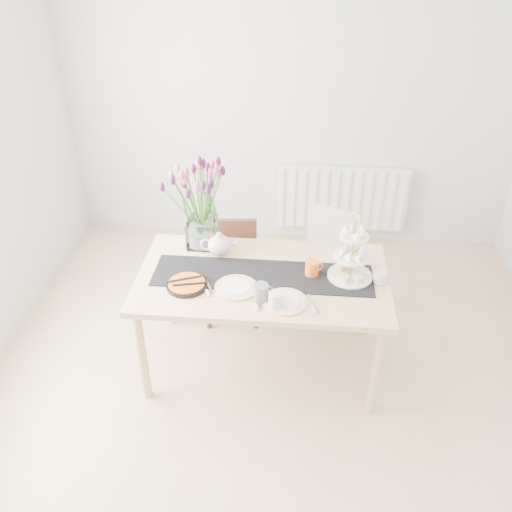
# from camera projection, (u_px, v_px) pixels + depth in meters

# --- Properties ---
(room_shell) EXTENTS (4.50, 4.50, 4.50)m
(room_shell) POSITION_uv_depth(u_px,v_px,m) (276.00, 240.00, 2.77)
(room_shell) COLOR tan
(room_shell) RESTS_ON ground
(radiator) EXTENTS (1.20, 0.08, 0.60)m
(radiator) POSITION_uv_depth(u_px,v_px,m) (342.00, 198.00, 5.02)
(radiator) COLOR white
(radiator) RESTS_ON room_shell
(dining_table) EXTENTS (1.60, 0.90, 0.75)m
(dining_table) POSITION_uv_depth(u_px,v_px,m) (263.00, 285.00, 3.50)
(dining_table) COLOR tan
(dining_table) RESTS_ON ground
(chair_brown) EXTENTS (0.43, 0.43, 0.76)m
(chair_brown) POSITION_uv_depth(u_px,v_px,m) (232.00, 263.00, 4.15)
(chair_brown) COLOR #3D1E16
(chair_brown) RESTS_ON ground
(chair_white) EXTENTS (0.54, 0.54, 0.83)m
(chair_white) POSITION_uv_depth(u_px,v_px,m) (327.00, 256.00, 4.14)
(chair_white) COLOR silver
(chair_white) RESTS_ON ground
(table_runner) EXTENTS (1.40, 0.35, 0.01)m
(table_runner) POSITION_uv_depth(u_px,v_px,m) (263.00, 275.00, 3.45)
(table_runner) COLOR black
(table_runner) RESTS_ON dining_table
(tulip_vase) EXTENTS (0.72, 0.72, 0.62)m
(tulip_vase) POSITION_uv_depth(u_px,v_px,m) (200.00, 193.00, 3.56)
(tulip_vase) COLOR silver
(tulip_vase) RESTS_ON dining_table
(cake_stand) EXTENTS (0.29, 0.29, 0.42)m
(cake_stand) POSITION_uv_depth(u_px,v_px,m) (351.00, 262.00, 3.38)
(cake_stand) COLOR gold
(cake_stand) RESTS_ON dining_table
(teapot) EXTENTS (0.25, 0.21, 0.17)m
(teapot) POSITION_uv_depth(u_px,v_px,m) (219.00, 245.00, 3.62)
(teapot) COLOR white
(teapot) RESTS_ON dining_table
(cream_jug) EXTENTS (0.10, 0.10, 0.08)m
(cream_jug) POSITION_uv_depth(u_px,v_px,m) (380.00, 277.00, 3.37)
(cream_jug) COLOR silver
(cream_jug) RESTS_ON dining_table
(tart_tin) EXTENTS (0.26, 0.26, 0.03)m
(tart_tin) POSITION_uv_depth(u_px,v_px,m) (187.00, 285.00, 3.35)
(tart_tin) COLOR black
(tart_tin) RESTS_ON dining_table
(mug_grey) EXTENTS (0.13, 0.13, 0.11)m
(mug_grey) POSITION_uv_depth(u_px,v_px,m) (261.00, 293.00, 3.21)
(mug_grey) COLOR slate
(mug_grey) RESTS_ON dining_table
(mug_white) EXTENTS (0.11, 0.11, 0.10)m
(mug_white) POSITION_uv_depth(u_px,v_px,m) (276.00, 300.00, 3.16)
(mug_white) COLOR silver
(mug_white) RESTS_ON dining_table
(mug_orange) EXTENTS (0.12, 0.12, 0.10)m
(mug_orange) POSITION_uv_depth(u_px,v_px,m) (312.00, 268.00, 3.43)
(mug_orange) COLOR orange
(mug_orange) RESTS_ON dining_table
(plate_left) EXTENTS (0.35, 0.35, 0.01)m
(plate_left) POSITION_uv_depth(u_px,v_px,m) (236.00, 288.00, 3.34)
(plate_left) COLOR white
(plate_left) RESTS_ON dining_table
(plate_right) EXTENTS (0.35, 0.35, 0.01)m
(plate_right) POSITION_uv_depth(u_px,v_px,m) (285.00, 302.00, 3.22)
(plate_right) COLOR white
(plate_right) RESTS_ON dining_table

